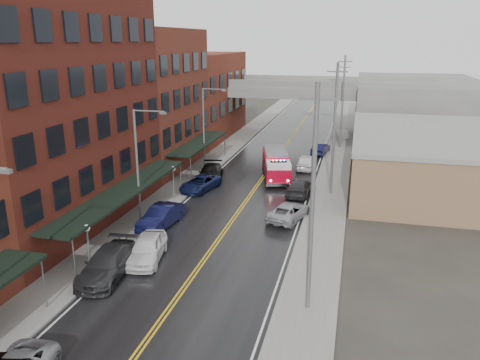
# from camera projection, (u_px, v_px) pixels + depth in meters

# --- Properties ---
(road) EXTENTS (11.00, 160.00, 0.02)m
(road) POSITION_uv_depth(u_px,v_px,m) (243.00, 205.00, 40.71)
(road) COLOR black
(road) RESTS_ON ground
(sidewalk_left) EXTENTS (3.00, 160.00, 0.15)m
(sidewalk_left) POSITION_uv_depth(u_px,v_px,m) (165.00, 198.00, 42.38)
(sidewalk_left) COLOR slate
(sidewalk_left) RESTS_ON ground
(sidewalk_right) EXTENTS (3.00, 160.00, 0.15)m
(sidewalk_right) POSITION_uv_depth(u_px,v_px,m) (328.00, 212.00, 39.00)
(sidewalk_right) COLOR slate
(sidewalk_right) RESTS_ON ground
(curb_left) EXTENTS (0.30, 160.00, 0.15)m
(curb_left) POSITION_uv_depth(u_px,v_px,m) (182.00, 200.00, 42.00)
(curb_left) COLOR gray
(curb_left) RESTS_ON ground
(curb_right) EXTENTS (0.30, 160.00, 0.15)m
(curb_right) POSITION_uv_depth(u_px,v_px,m) (308.00, 210.00, 39.39)
(curb_right) COLOR gray
(curb_right) RESTS_ON ground
(brick_building_b) EXTENTS (9.00, 20.00, 18.00)m
(brick_building_b) POSITION_uv_depth(u_px,v_px,m) (47.00, 108.00, 34.70)
(brick_building_b) COLOR #4E1E14
(brick_building_b) RESTS_ON ground
(brick_building_c) EXTENTS (9.00, 15.00, 15.00)m
(brick_building_c) POSITION_uv_depth(u_px,v_px,m) (148.00, 100.00, 51.39)
(brick_building_c) COLOR maroon
(brick_building_c) RESTS_ON ground
(brick_building_far) EXTENTS (9.00, 20.00, 12.00)m
(brick_building_far) POSITION_uv_depth(u_px,v_px,m) (200.00, 96.00, 68.08)
(brick_building_far) COLOR maroon
(brick_building_far) RESTS_ON ground
(tan_building) EXTENTS (14.00, 22.00, 5.00)m
(tan_building) POSITION_uv_depth(u_px,v_px,m) (426.00, 161.00, 45.58)
(tan_building) COLOR #825D46
(tan_building) RESTS_ON ground
(right_far_block) EXTENTS (18.00, 30.00, 8.00)m
(right_far_block) POSITION_uv_depth(u_px,v_px,m) (416.00, 106.00, 72.55)
(right_far_block) COLOR slate
(right_far_block) RESTS_ON ground
(awning_1) EXTENTS (2.60, 18.00, 3.09)m
(awning_1) POSITION_uv_depth(u_px,v_px,m) (124.00, 191.00, 35.09)
(awning_1) COLOR black
(awning_1) RESTS_ON ground
(awning_2) EXTENTS (2.60, 13.00, 3.09)m
(awning_2) POSITION_uv_depth(u_px,v_px,m) (199.00, 143.00, 51.34)
(awning_2) COLOR black
(awning_2) RESTS_ON ground
(globe_lamp_1) EXTENTS (0.44, 0.44, 3.12)m
(globe_lamp_1) POSITION_uv_depth(u_px,v_px,m) (87.00, 237.00, 28.52)
(globe_lamp_1) COLOR #59595B
(globe_lamp_1) RESTS_ON ground
(globe_lamp_2) EXTENTS (0.44, 0.44, 3.12)m
(globe_lamp_2) POSITION_uv_depth(u_px,v_px,m) (173.00, 175.00, 41.53)
(globe_lamp_2) COLOR #59595B
(globe_lamp_2) RESTS_ON ground
(street_lamp_1) EXTENTS (2.64, 0.22, 9.00)m
(street_lamp_1) POSITION_uv_depth(u_px,v_px,m) (140.00, 160.00, 35.16)
(street_lamp_1) COLOR #59595B
(street_lamp_1) RESTS_ON ground
(street_lamp_2) EXTENTS (2.64, 0.22, 9.00)m
(street_lamp_2) POSITION_uv_depth(u_px,v_px,m) (206.00, 124.00, 50.03)
(street_lamp_2) COLOR #59595B
(street_lamp_2) RESTS_ON ground
(utility_pole_0) EXTENTS (1.80, 0.24, 12.00)m
(utility_pole_0) POSITION_uv_depth(u_px,v_px,m) (313.00, 198.00, 23.29)
(utility_pole_0) COLOR #59595B
(utility_pole_0) RESTS_ON ground
(utility_pole_1) EXTENTS (1.80, 0.24, 12.00)m
(utility_pole_1) POSITION_uv_depth(u_px,v_px,m) (334.00, 128.00, 41.87)
(utility_pole_1) COLOR #59595B
(utility_pole_1) RESTS_ON ground
(utility_pole_2) EXTENTS (1.80, 0.24, 12.00)m
(utility_pole_2) POSITION_uv_depth(u_px,v_px,m) (343.00, 100.00, 60.45)
(utility_pole_2) COLOR #59595B
(utility_pole_2) RESTS_ON ground
(overpass) EXTENTS (40.00, 10.00, 7.50)m
(overpass) POSITION_uv_depth(u_px,v_px,m) (294.00, 95.00, 68.72)
(overpass) COLOR slate
(overpass) RESTS_ON ground
(fire_truck) EXTENTS (4.54, 8.09, 2.82)m
(fire_truck) POSITION_uv_depth(u_px,v_px,m) (276.00, 164.00, 48.16)
(fire_truck) COLOR #B70823
(fire_truck) RESTS_ON ground
(parked_car_left_3) EXTENTS (2.91, 5.92, 1.66)m
(parked_car_left_3) POSITION_uv_depth(u_px,v_px,m) (108.00, 264.00, 28.35)
(parked_car_left_3) COLOR #2B2B2E
(parked_car_left_3) RESTS_ON ground
(parked_car_left_4) EXTENTS (2.86, 5.18, 1.67)m
(parked_car_left_4) POSITION_uv_depth(u_px,v_px,m) (147.00, 248.00, 30.44)
(parked_car_left_4) COLOR white
(parked_car_left_4) RESTS_ON ground
(parked_car_left_5) EXTENTS (2.29, 5.14, 1.64)m
(parked_car_left_5) POSITION_uv_depth(u_px,v_px,m) (161.00, 216.00, 35.95)
(parked_car_left_5) COLOR #0E0F33
(parked_car_left_5) RESTS_ON ground
(parked_car_left_6) EXTENTS (3.38, 5.40, 1.39)m
(parked_car_left_6) POSITION_uv_depth(u_px,v_px,m) (200.00, 183.00, 44.64)
(parked_car_left_6) COLOR #121A43
(parked_car_left_6) RESTS_ON ground
(parked_car_left_7) EXTENTS (3.20, 5.83, 1.60)m
(parked_car_left_7) POSITION_uv_depth(u_px,v_px,m) (210.00, 173.00, 47.62)
(parked_car_left_7) COLOR black
(parked_car_left_7) RESTS_ON ground
(parked_car_right_0) EXTENTS (3.45, 5.26, 1.34)m
(parked_car_right_0) POSITION_uv_depth(u_px,v_px,m) (289.00, 212.00, 37.40)
(parked_car_right_0) COLOR #9C9EA4
(parked_car_right_0) RESTS_ON ground
(parked_car_right_1) EXTENTS (2.20, 5.12, 1.47)m
(parked_car_right_1) POSITION_uv_depth(u_px,v_px,m) (299.00, 187.00, 43.40)
(parked_car_right_1) COLOR #29292B
(parked_car_right_1) RESTS_ON ground
(parked_car_right_2) EXTENTS (2.03, 4.81, 1.62)m
(parked_car_right_2) POSITION_uv_depth(u_px,v_px,m) (307.00, 162.00, 51.98)
(parked_car_right_2) COLOR white
(parked_car_right_2) RESTS_ON ground
(parked_car_right_3) EXTENTS (2.21, 4.57, 1.44)m
(parked_car_right_3) POSITION_uv_depth(u_px,v_px,m) (321.00, 149.00, 58.60)
(parked_car_right_3) COLOR black
(parked_car_right_3) RESTS_ON ground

